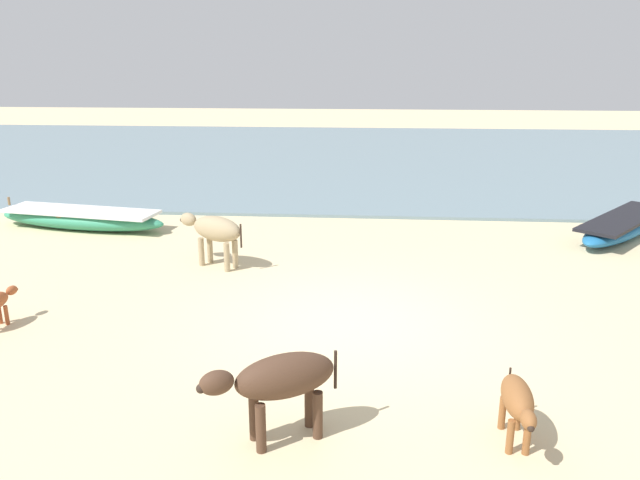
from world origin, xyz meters
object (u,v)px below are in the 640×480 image
calf_near_brown (518,401)px  cow_second_adult_dark (280,380)px  fishing_boat_2 (81,218)px  cow_adult_dun (215,230)px  fishing_boat_0 (623,225)px

calf_near_brown → cow_second_adult_dark: size_ratio=0.75×
fishing_boat_2 → calf_near_brown: (8.35, -7.86, 0.24)m
cow_adult_dun → cow_second_adult_dark: size_ratio=1.02×
fishing_boat_0 → calf_near_brown: bearing=-167.5°
fishing_boat_0 → calf_near_brown: 9.28m
fishing_boat_0 → cow_second_adult_dark: cow_second_adult_dark is taller
fishing_boat_2 → cow_adult_dun: cow_adult_dun is taller
fishing_boat_0 → cow_second_adult_dark: 10.74m
cow_adult_dun → cow_second_adult_dark: (2.04, -5.54, -0.02)m
cow_adult_dun → calf_near_brown: 7.05m
cow_second_adult_dark → calf_near_brown: bearing=155.7°
cow_second_adult_dark → fishing_boat_2: bearing=-80.9°
fishing_boat_0 → cow_adult_dun: cow_adult_dun is taller
cow_adult_dun → cow_second_adult_dark: 5.91m
fishing_boat_2 → cow_second_adult_dark: cow_second_adult_dark is taller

